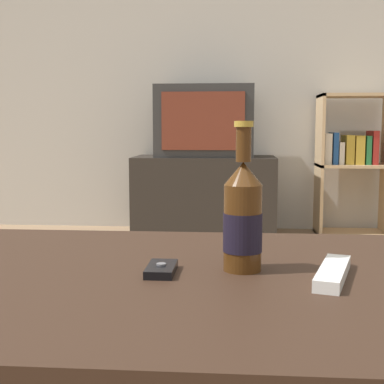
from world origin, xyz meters
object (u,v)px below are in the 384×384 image
(television, at_px, (205,121))
(beer_bottle, at_px, (243,217))
(bookshelf, at_px, (352,159))
(remote_control, at_px, (333,273))
(tv_stand, at_px, (205,196))
(cell_phone, at_px, (161,269))

(television, bearing_deg, beer_bottle, -85.47)
(bookshelf, height_order, remote_control, bookshelf)
(tv_stand, bearing_deg, remote_control, -82.50)
(tv_stand, xyz_separation_m, remote_control, (0.36, -2.73, 0.22))
(television, bearing_deg, cell_phone, -88.41)
(tv_stand, bearing_deg, cell_phone, -88.41)
(bookshelf, distance_m, cell_phone, 2.96)
(beer_bottle, bearing_deg, television, 94.53)
(television, height_order, beer_bottle, television)
(television, height_order, cell_phone, television)
(television, distance_m, remote_control, 2.77)
(beer_bottle, distance_m, remote_control, 0.17)
(cell_phone, height_order, remote_control, remote_control)
(remote_control, bearing_deg, tv_stand, 114.23)
(cell_phone, bearing_deg, tv_stand, 91.92)
(beer_bottle, bearing_deg, bookshelf, 74.35)
(tv_stand, xyz_separation_m, bookshelf, (0.99, 0.09, 0.25))
(remote_control, bearing_deg, cell_phone, -165.45)
(cell_phone, distance_m, remote_control, 0.28)
(cell_phone, xyz_separation_m, remote_control, (0.28, -0.01, 0.00))
(beer_bottle, relative_size, cell_phone, 2.80)
(bookshelf, xyz_separation_m, cell_phone, (-0.92, -2.81, -0.03))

